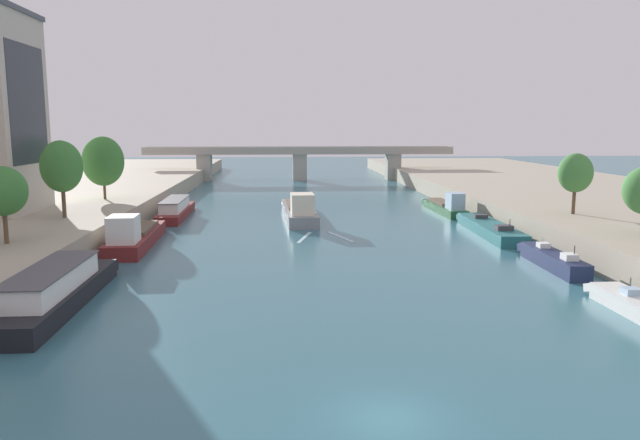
{
  "coord_description": "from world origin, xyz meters",
  "views": [
    {
      "loc": [
        -3.99,
        -21.35,
        10.95
      ],
      "look_at": [
        0.0,
        39.41,
        1.53
      ],
      "focal_mm": 34.05,
      "sensor_mm": 36.0,
      "label": 1
    }
  ],
  "objects_px": {
    "tree_left_by_lamp": "(62,167)",
    "bridge_far": "(300,159)",
    "moored_boat_right_second": "(552,259)",
    "barge_midriver": "(299,210)",
    "moored_boat_left_lone": "(176,209)",
    "tree_left_end_of_row": "(3,191)",
    "moored_boat_right_end": "(446,206)",
    "moored_boat_right_far": "(489,228)",
    "moored_boat_left_midway": "(56,290)",
    "tree_right_past_mid": "(575,173)",
    "moored_boat_left_near": "(135,236)",
    "tree_left_far": "(103,161)"
  },
  "relations": [
    {
      "from": "tree_left_by_lamp",
      "to": "tree_right_past_mid",
      "type": "xyz_separation_m",
      "value": [
        48.81,
        -0.69,
        -0.8
      ]
    },
    {
      "from": "moored_boat_left_lone",
      "to": "bridge_far",
      "type": "distance_m",
      "value": 53.33
    },
    {
      "from": "moored_boat_right_second",
      "to": "tree_left_far",
      "type": "xyz_separation_m",
      "value": [
        -41.85,
        27.31,
        6.28
      ]
    },
    {
      "from": "bridge_far",
      "to": "moored_boat_right_far",
      "type": "bearing_deg",
      "value": -74.87
    },
    {
      "from": "moored_boat_right_end",
      "to": "tree_left_far",
      "type": "bearing_deg",
      "value": -175.77
    },
    {
      "from": "moored_boat_right_far",
      "to": "bridge_far",
      "type": "distance_m",
      "value": 66.83
    },
    {
      "from": "barge_midriver",
      "to": "tree_right_past_mid",
      "type": "relative_size",
      "value": 3.06
    },
    {
      "from": "moored_boat_left_midway",
      "to": "tree_left_by_lamp",
      "type": "height_order",
      "value": "tree_left_by_lamp"
    },
    {
      "from": "moored_boat_right_second",
      "to": "tree_left_end_of_row",
      "type": "height_order",
      "value": "tree_left_end_of_row"
    },
    {
      "from": "bridge_far",
      "to": "moored_boat_left_lone",
      "type": "bearing_deg",
      "value": -108.34
    },
    {
      "from": "moored_boat_right_second",
      "to": "bridge_far",
      "type": "relative_size",
      "value": 0.16
    },
    {
      "from": "tree_left_by_lamp",
      "to": "moored_boat_left_near",
      "type": "bearing_deg",
      "value": -17.16
    },
    {
      "from": "barge_midriver",
      "to": "moored_boat_left_midway",
      "type": "bearing_deg",
      "value": -114.61
    },
    {
      "from": "moored_boat_right_second",
      "to": "tree_left_by_lamp",
      "type": "xyz_separation_m",
      "value": [
        -41.44,
        12.55,
        6.61
      ]
    },
    {
      "from": "moored_boat_left_near",
      "to": "tree_right_past_mid",
      "type": "height_order",
      "value": "tree_right_past_mid"
    },
    {
      "from": "barge_midriver",
      "to": "moored_boat_left_near",
      "type": "height_order",
      "value": "barge_midriver"
    },
    {
      "from": "moored_boat_right_second",
      "to": "bridge_far",
      "type": "height_order",
      "value": "bridge_far"
    },
    {
      "from": "barge_midriver",
      "to": "moored_boat_right_second",
      "type": "xyz_separation_m",
      "value": [
        19.02,
        -26.36,
        -0.41
      ]
    },
    {
      "from": "barge_midriver",
      "to": "moored_boat_right_second",
      "type": "bearing_deg",
      "value": -54.18
    },
    {
      "from": "moored_boat_right_far",
      "to": "bridge_far",
      "type": "height_order",
      "value": "bridge_far"
    },
    {
      "from": "moored_boat_left_near",
      "to": "moored_boat_right_second",
      "type": "xyz_separation_m",
      "value": [
        34.58,
        -10.43,
        -0.38
      ]
    },
    {
      "from": "moored_boat_left_near",
      "to": "tree_left_end_of_row",
      "type": "distance_m",
      "value": 13.58
    },
    {
      "from": "tree_left_far",
      "to": "tree_right_past_mid",
      "type": "xyz_separation_m",
      "value": [
        49.22,
        -15.44,
        -0.46
      ]
    },
    {
      "from": "tree_right_past_mid",
      "to": "moored_boat_right_far",
      "type": "bearing_deg",
      "value": 156.07
    },
    {
      "from": "moored_boat_right_second",
      "to": "tree_left_end_of_row",
      "type": "relative_size",
      "value": 1.83
    },
    {
      "from": "bridge_far",
      "to": "tree_left_far",
      "type": "bearing_deg",
      "value": -115.28
    },
    {
      "from": "tree_left_far",
      "to": "bridge_far",
      "type": "height_order",
      "value": "tree_left_far"
    },
    {
      "from": "moored_boat_right_end",
      "to": "bridge_far",
      "type": "relative_size",
      "value": 0.23
    },
    {
      "from": "moored_boat_right_end",
      "to": "tree_left_by_lamp",
      "type": "bearing_deg",
      "value": -156.62
    },
    {
      "from": "tree_left_end_of_row",
      "to": "moored_boat_right_end",
      "type": "bearing_deg",
      "value": 36.65
    },
    {
      "from": "tree_left_by_lamp",
      "to": "tree_left_far",
      "type": "distance_m",
      "value": 14.76
    },
    {
      "from": "moored_boat_left_lone",
      "to": "moored_boat_right_far",
      "type": "xyz_separation_m",
      "value": [
        34.17,
        -13.89,
        -0.37
      ]
    },
    {
      "from": "moored_boat_left_lone",
      "to": "tree_left_far",
      "type": "relative_size",
      "value": 2.14
    },
    {
      "from": "barge_midriver",
      "to": "bridge_far",
      "type": "distance_m",
      "value": 53.24
    },
    {
      "from": "moored_boat_left_near",
      "to": "tree_left_end_of_row",
      "type": "relative_size",
      "value": 2.75
    },
    {
      "from": "moored_boat_left_midway",
      "to": "moored_boat_left_lone",
      "type": "xyz_separation_m",
      "value": [
        0.95,
        37.28,
        -0.13
      ]
    },
    {
      "from": "moored_boat_left_lone",
      "to": "bridge_far",
      "type": "bearing_deg",
      "value": 71.66
    },
    {
      "from": "bridge_far",
      "to": "moored_boat_left_midway",
      "type": "bearing_deg",
      "value": -101.4
    },
    {
      "from": "moored_boat_right_second",
      "to": "tree_left_end_of_row",
      "type": "xyz_separation_m",
      "value": [
        -41.23,
        -0.16,
        5.66
      ]
    },
    {
      "from": "moored_boat_left_lone",
      "to": "tree_right_past_mid",
      "type": "bearing_deg",
      "value": -22.44
    },
    {
      "from": "tree_left_by_lamp",
      "to": "bridge_far",
      "type": "relative_size",
      "value": 0.12
    },
    {
      "from": "tree_left_end_of_row",
      "to": "tree_left_far",
      "type": "relative_size",
      "value": 0.77
    },
    {
      "from": "tree_left_end_of_row",
      "to": "moored_boat_left_lone",
      "type": "bearing_deg",
      "value": 75.98
    },
    {
      "from": "tree_left_by_lamp",
      "to": "bridge_far",
      "type": "distance_m",
      "value": 71.21
    },
    {
      "from": "moored_boat_left_near",
      "to": "tree_right_past_mid",
      "type": "bearing_deg",
      "value": 1.96
    },
    {
      "from": "moored_boat_left_near",
      "to": "moored_boat_right_second",
      "type": "bearing_deg",
      "value": -16.79
    },
    {
      "from": "barge_midriver",
      "to": "moored_boat_left_lone",
      "type": "distance_m",
      "value": 15.17
    },
    {
      "from": "barge_midriver",
      "to": "moored_boat_right_end",
      "type": "relative_size",
      "value": 1.27
    },
    {
      "from": "tree_left_end_of_row",
      "to": "tree_left_far",
      "type": "distance_m",
      "value": 27.48
    },
    {
      "from": "tree_left_end_of_row",
      "to": "tree_left_by_lamp",
      "type": "xyz_separation_m",
      "value": [
        -0.21,
        12.72,
        0.96
      ]
    }
  ]
}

